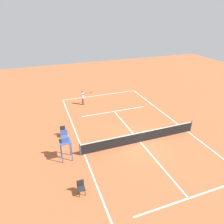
{
  "coord_description": "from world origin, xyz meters",
  "views": [
    {
      "loc": [
        7.3,
        12.86,
        10.1
      ],
      "look_at": [
        0.84,
        -4.66,
        0.8
      ],
      "focal_mm": 33.28,
      "sensor_mm": 36.0,
      "label": 1
    }
  ],
  "objects_px": {
    "umpire_chair": "(65,141)",
    "courtside_chair_mid": "(63,131)",
    "tennis_ball": "(87,113)",
    "courtside_chair_near": "(81,187)",
    "player_serving": "(83,96)"
  },
  "relations": [
    {
      "from": "courtside_chair_near",
      "to": "courtside_chair_mid",
      "type": "relative_size",
      "value": 1.0
    },
    {
      "from": "tennis_ball",
      "to": "umpire_chair",
      "type": "bearing_deg",
      "value": 64.63
    },
    {
      "from": "tennis_ball",
      "to": "courtside_chair_mid",
      "type": "height_order",
      "value": "courtside_chair_mid"
    },
    {
      "from": "umpire_chair",
      "to": "courtside_chair_near",
      "type": "distance_m",
      "value": 3.75
    },
    {
      "from": "courtside_chair_near",
      "to": "courtside_chair_mid",
      "type": "distance_m",
      "value": 6.82
    },
    {
      "from": "tennis_ball",
      "to": "umpire_chair",
      "type": "distance_m",
      "value": 7.76
    },
    {
      "from": "umpire_chair",
      "to": "player_serving",
      "type": "bearing_deg",
      "value": -110.45
    },
    {
      "from": "umpire_chair",
      "to": "courtside_chair_mid",
      "type": "bearing_deg",
      "value": -93.78
    },
    {
      "from": "umpire_chair",
      "to": "courtside_chair_mid",
      "type": "relative_size",
      "value": 2.54
    },
    {
      "from": "courtside_chair_near",
      "to": "tennis_ball",
      "type": "bearing_deg",
      "value": -105.85
    },
    {
      "from": "tennis_ball",
      "to": "courtside_chair_near",
      "type": "height_order",
      "value": "courtside_chair_near"
    },
    {
      "from": "courtside_chair_mid",
      "to": "courtside_chair_near",
      "type": "bearing_deg",
      "value": 90.64
    },
    {
      "from": "tennis_ball",
      "to": "courtside_chair_near",
      "type": "xyz_separation_m",
      "value": [
        2.97,
        10.45,
        0.5
      ]
    },
    {
      "from": "tennis_ball",
      "to": "umpire_chair",
      "type": "height_order",
      "value": "umpire_chair"
    },
    {
      "from": "player_serving",
      "to": "courtside_chair_near",
      "type": "height_order",
      "value": "player_serving"
    }
  ]
}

